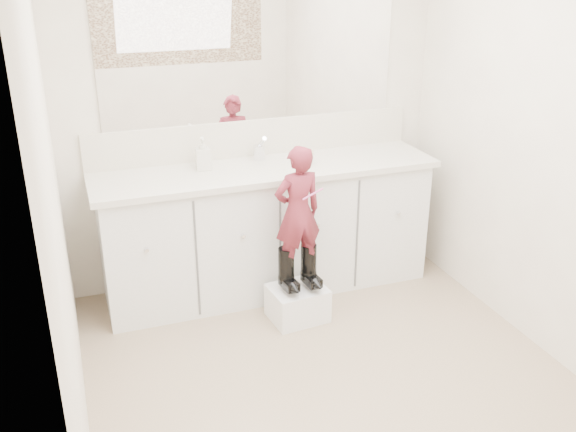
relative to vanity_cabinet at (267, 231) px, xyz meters
name	(u,v)px	position (x,y,z in m)	size (l,w,h in m)	color
floor	(338,387)	(0.00, -1.23, -0.42)	(3.00, 3.00, 0.00)	#8E755D
wall_back	(253,111)	(0.00, 0.27, 0.77)	(2.60, 2.60, 0.00)	beige
wall_left	(56,216)	(-1.30, -1.23, 0.78)	(3.00, 3.00, 0.00)	beige
wall_right	(566,152)	(1.30, -1.23, 0.78)	(3.00, 3.00, 0.00)	beige
vanity_cabinet	(267,231)	(0.00, 0.00, 0.00)	(2.20, 0.55, 0.85)	silver
countertop	(267,170)	(0.00, -0.01, 0.45)	(2.28, 0.58, 0.04)	beige
backsplash	(254,138)	(0.00, 0.26, 0.59)	(2.28, 0.03, 0.25)	beige
mirror	(252,44)	(0.00, 0.26, 1.22)	(2.00, 0.02, 1.00)	white
faucet	(259,153)	(0.00, 0.15, 0.52)	(0.08, 0.08, 0.10)	silver
cup	(307,158)	(0.26, -0.06, 0.51)	(0.10, 0.10, 0.10)	beige
soap_bottle	(203,154)	(-0.40, 0.08, 0.57)	(0.09, 0.10, 0.21)	beige
step_stool	(297,303)	(0.04, -0.48, -0.31)	(0.34, 0.29, 0.22)	white
boot_left	(286,269)	(-0.03, -0.48, -0.06)	(0.11, 0.19, 0.29)	black
boot_right	(309,266)	(0.12, -0.48, -0.06)	(0.11, 0.19, 0.29)	black
toddler	(298,212)	(0.04, -0.48, 0.31)	(0.30, 0.20, 0.84)	#B0364C
toothbrush	(313,194)	(0.11, -0.54, 0.45)	(0.01, 0.01, 0.14)	#DE569F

